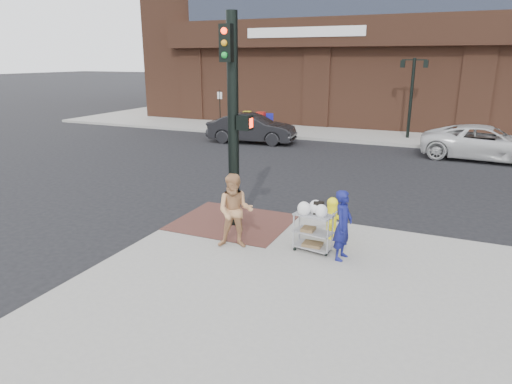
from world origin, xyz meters
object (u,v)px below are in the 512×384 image
at_px(pedestrian_tan, 235,211).
at_px(utility_cart, 313,228).
at_px(minivan_white, 486,143).
at_px(traffic_signal_pole, 233,116).
at_px(sedan_dark, 252,128).
at_px(woman_blue, 343,225).
at_px(lamp_post, 412,89).
at_px(fire_hydrant, 332,217).

relative_size(pedestrian_tan, utility_cart, 1.48).
height_order(pedestrian_tan, minivan_white, pedestrian_tan).
bearing_deg(traffic_signal_pole, sedan_dark, 112.42).
xyz_separation_m(pedestrian_tan, utility_cart, (1.61, 0.49, -0.32)).
relative_size(woman_blue, utility_cart, 1.32).
xyz_separation_m(sedan_dark, utility_cart, (6.93, -12.12, -0.07)).
bearing_deg(sedan_dark, pedestrian_tan, -164.20).
xyz_separation_m(pedestrian_tan, sedan_dark, (-5.32, 12.61, -0.25)).
relative_size(pedestrian_tan, minivan_white, 0.32).
relative_size(lamp_post, fire_hydrant, 4.16).
distance_m(woman_blue, minivan_white, 12.94).
bearing_deg(pedestrian_tan, sedan_dark, 94.02).
bearing_deg(utility_cart, pedestrian_tan, -163.23).
distance_m(pedestrian_tan, sedan_dark, 13.69).
height_order(woman_blue, sedan_dark, woman_blue).
distance_m(lamp_post, pedestrian_tan, 16.65).
relative_size(traffic_signal_pole, pedestrian_tan, 3.04).
xyz_separation_m(lamp_post, utility_cart, (-0.24, -15.98, -1.96)).
height_order(lamp_post, utility_cart, lamp_post).
relative_size(utility_cart, fire_hydrant, 1.15).
distance_m(minivan_white, fire_hydrant, 12.06).
height_order(sedan_dark, utility_cart, sedan_dark).
xyz_separation_m(traffic_signal_pole, woman_blue, (2.90, -0.90, -1.95)).
distance_m(traffic_signal_pole, utility_cart, 3.21).
relative_size(sedan_dark, minivan_white, 0.86).
height_order(lamp_post, woman_blue, lamp_post).
xyz_separation_m(lamp_post, minivan_white, (3.51, -3.56, -1.90)).
relative_size(lamp_post, woman_blue, 2.73).
xyz_separation_m(lamp_post, pedestrian_tan, (-1.85, -16.46, -1.65)).
bearing_deg(lamp_post, traffic_signal_pole, -99.24).
relative_size(pedestrian_tan, sedan_dark, 0.37).
bearing_deg(woman_blue, lamp_post, 8.20).
xyz_separation_m(lamp_post, traffic_signal_pole, (-2.48, -15.23, 0.21)).
height_order(woman_blue, fire_hydrant, woman_blue).
distance_m(traffic_signal_pole, minivan_white, 13.28).
height_order(woman_blue, minivan_white, woman_blue).
bearing_deg(minivan_white, pedestrian_tan, 161.43).
height_order(minivan_white, fire_hydrant, minivan_white).
bearing_deg(traffic_signal_pole, utility_cart, -18.48).
bearing_deg(woman_blue, minivan_white, -7.11).
relative_size(woman_blue, sedan_dark, 0.33).
bearing_deg(woman_blue, pedestrian_tan, 105.04).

